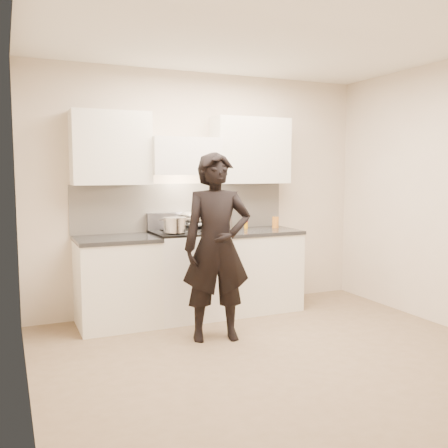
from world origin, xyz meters
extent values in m
plane|color=#846E54|center=(0.00, 0.00, 0.00)|extent=(4.00, 4.00, 0.00)
cube|color=beige|center=(0.00, 1.75, 1.35)|extent=(4.00, 0.04, 2.70)
cube|color=beige|center=(-2.00, 0.00, 1.35)|extent=(0.04, 3.50, 2.70)
cube|color=silver|center=(0.00, 0.00, 2.69)|extent=(4.00, 3.50, 0.02)
cube|color=beige|center=(-0.25, 1.74, 1.19)|extent=(2.50, 0.02, 0.53)
cube|color=#989AA9|center=(-0.30, 1.70, 1.03)|extent=(0.76, 0.08, 0.20)
cube|color=white|center=(-0.30, 1.55, 1.75)|extent=(0.76, 0.40, 0.40)
cylinder|color=silver|center=(-0.30, 1.37, 1.57)|extent=(0.66, 0.02, 0.02)
cube|color=white|center=(0.53, 1.58, 1.83)|extent=(0.90, 0.33, 0.75)
cube|color=white|center=(-1.08, 1.58, 1.83)|extent=(0.80, 0.33, 0.75)
cube|color=#B9AB93|center=(0.13, 1.73, 1.10)|extent=(0.08, 0.01, 0.12)
cube|color=white|center=(-0.30, 1.43, 0.46)|extent=(0.76, 0.65, 0.92)
cube|color=black|center=(-0.30, 1.43, 0.93)|extent=(0.76, 0.65, 0.02)
cube|color=#BEBEBE|center=(-0.14, 1.54, 0.95)|extent=(0.36, 0.34, 0.01)
cylinder|color=silver|center=(-0.30, 1.13, 0.78)|extent=(0.62, 0.02, 0.02)
cylinder|color=black|center=(-0.48, 1.28, 0.95)|extent=(0.18, 0.18, 0.01)
cylinder|color=black|center=(-0.12, 1.28, 0.95)|extent=(0.18, 0.18, 0.01)
cylinder|color=black|center=(-0.48, 1.57, 0.95)|extent=(0.18, 0.18, 0.01)
cylinder|color=black|center=(-0.12, 1.57, 0.95)|extent=(0.18, 0.18, 0.01)
cube|color=white|center=(0.53, 1.43, 0.44)|extent=(0.90, 0.65, 0.88)
cube|color=black|center=(0.53, 1.43, 0.90)|extent=(0.92, 0.67, 0.04)
cube|color=white|center=(-1.08, 1.43, 0.44)|extent=(0.80, 0.65, 0.88)
cube|color=black|center=(-1.08, 1.43, 0.90)|extent=(0.82, 0.67, 0.04)
ellipsoid|color=silver|center=(-0.17, 1.57, 1.06)|extent=(0.38, 0.38, 0.21)
torus|color=silver|center=(-0.17, 1.57, 1.11)|extent=(0.40, 0.40, 0.02)
ellipsoid|color=beige|center=(-0.17, 1.57, 1.05)|extent=(0.22, 0.22, 0.10)
cylinder|color=silver|center=(-0.23, 1.42, 1.17)|extent=(0.08, 0.28, 0.20)
cylinder|color=silver|center=(-0.50, 1.28, 1.04)|extent=(0.24, 0.24, 0.15)
cube|color=silver|center=(-0.64, 1.28, 1.09)|extent=(0.05, 0.03, 0.01)
cube|color=silver|center=(-0.36, 1.28, 1.09)|extent=(0.05, 0.03, 0.01)
cylinder|color=#989AA9|center=(0.24, 1.61, 1.01)|extent=(0.12, 0.12, 0.17)
cylinder|color=black|center=(0.27, 1.61, 1.09)|extent=(0.01, 0.01, 0.30)
cylinder|color=silver|center=(0.26, 1.63, 1.09)|extent=(0.01, 0.01, 0.30)
cylinder|color=#989AA9|center=(0.24, 1.64, 1.09)|extent=(0.01, 0.01, 0.30)
cylinder|color=black|center=(0.22, 1.63, 1.09)|extent=(0.01, 0.01, 0.30)
cylinder|color=#989AA9|center=(0.21, 1.62, 1.09)|extent=(0.01, 0.01, 0.30)
cylinder|color=silver|center=(0.22, 1.59, 1.09)|extent=(0.01, 0.01, 0.30)
cylinder|color=black|center=(0.24, 1.59, 1.09)|extent=(0.01, 0.01, 0.30)
cylinder|color=#989AA9|center=(0.26, 1.59, 1.09)|extent=(0.01, 0.01, 0.30)
cylinder|color=orange|center=(0.48, 1.59, 0.96)|extent=(0.04, 0.04, 0.08)
cylinder|color=#C10013|center=(0.48, 1.59, 1.01)|extent=(0.05, 0.05, 0.03)
cylinder|color=orange|center=(0.83, 1.51, 0.99)|extent=(0.08, 0.08, 0.13)
imported|color=black|center=(-0.30, 0.62, 0.88)|extent=(0.72, 0.55, 1.76)
camera|label=1|loc=(-2.10, -3.63, 1.59)|focal=40.00mm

